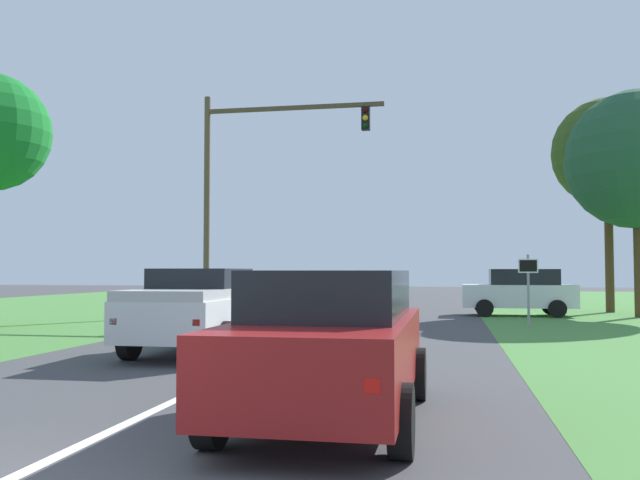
# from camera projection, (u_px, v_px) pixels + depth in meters

# --- Properties ---
(ground_plane) EXTENTS (120.00, 120.00, 0.00)m
(ground_plane) POSITION_uv_depth(u_px,v_px,m) (293.00, 345.00, 16.25)
(ground_plane) COLOR #424244
(red_suv_near) EXTENTS (2.14, 4.80, 1.79)m
(red_suv_near) POSITION_uv_depth(u_px,v_px,m) (332.00, 340.00, 8.12)
(red_suv_near) COLOR maroon
(red_suv_near) RESTS_ON ground_plane
(pickup_truck_lead) EXTENTS (2.27, 5.60, 1.83)m
(pickup_truck_lead) POSITION_uv_depth(u_px,v_px,m) (203.00, 309.00, 14.90)
(pickup_truck_lead) COLOR silver
(pickup_truck_lead) RESTS_ON ground_plane
(traffic_light) EXTENTS (7.25, 0.40, 8.79)m
(traffic_light) POSITION_uv_depth(u_px,v_px,m) (248.00, 172.00, 26.77)
(traffic_light) COLOR brown
(traffic_light) RESTS_ON ground_plane
(keep_moving_sign) EXTENTS (0.60, 0.09, 2.28)m
(keep_moving_sign) POSITION_uv_depth(u_px,v_px,m) (528.00, 281.00, 20.92)
(keep_moving_sign) COLOR gray
(keep_moving_sign) RESTS_ON ground_plane
(oak_tree_right) EXTENTS (5.35, 5.35, 8.75)m
(oak_tree_right) POSITION_uv_depth(u_px,v_px,m) (637.00, 160.00, 25.98)
(oak_tree_right) COLOR #4C351E
(oak_tree_right) RESTS_ON ground_plane
(crossing_suv_far) EXTENTS (4.33, 2.06, 1.85)m
(crossing_suv_far) POSITION_uv_depth(u_px,v_px,m) (519.00, 291.00, 26.67)
(crossing_suv_far) COLOR silver
(crossing_suv_far) RESTS_ON ground_plane
(extra_tree_2) EXTENTS (4.67, 4.67, 9.23)m
(extra_tree_2) POSITION_uv_depth(u_px,v_px,m) (607.00, 153.00, 29.08)
(extra_tree_2) COLOR #4C351E
(extra_tree_2) RESTS_ON ground_plane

